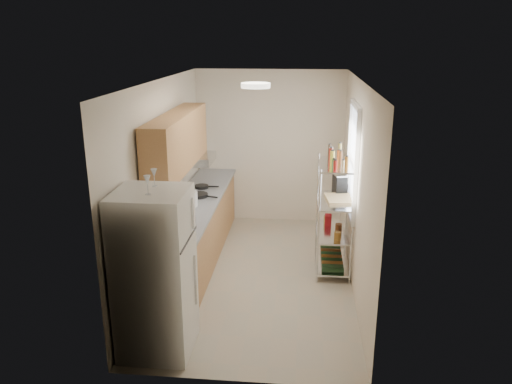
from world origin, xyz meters
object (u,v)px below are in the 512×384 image
(cutting_board, at_px, (339,199))
(frying_pan_large, at_px, (198,195))
(rice_cooker, at_px, (188,199))
(refrigerator, at_px, (155,273))
(espresso_machine, at_px, (340,183))

(cutting_board, bearing_deg, frying_pan_large, 171.81)
(rice_cooker, height_order, frying_pan_large, rice_cooker)
(rice_cooker, bearing_deg, cutting_board, 3.65)
(rice_cooker, bearing_deg, refrigerator, -87.10)
(refrigerator, xyz_separation_m, rice_cooker, (-0.10, 1.92, 0.15))
(refrigerator, relative_size, rice_cooker, 6.78)
(frying_pan_large, bearing_deg, refrigerator, -72.35)
(rice_cooker, relative_size, espresso_machine, 0.92)
(refrigerator, relative_size, espresso_machine, 6.23)
(frying_pan_large, relative_size, espresso_machine, 0.99)
(frying_pan_large, bearing_deg, rice_cooker, -80.57)
(rice_cooker, distance_m, espresso_machine, 2.11)
(rice_cooker, distance_m, cutting_board, 2.04)
(refrigerator, xyz_separation_m, cutting_board, (1.94, 2.05, 0.17))
(frying_pan_large, height_order, cutting_board, cutting_board)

